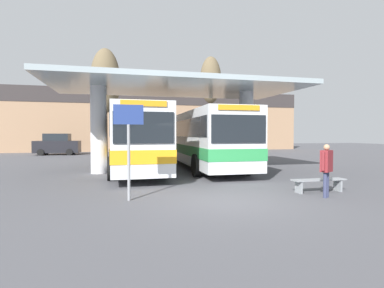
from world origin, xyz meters
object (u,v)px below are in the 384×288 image
at_px(waiting_bench_near_pillar, 319,182).
at_px(poplar_tree_behind_left, 211,82).
at_px(info_sign_platform, 129,132).
at_px(pedestrian_waiting, 326,165).
at_px(transit_bus_left_bay, 133,137).
at_px(transit_bus_center_bay, 204,137).
at_px(poplar_tree_behind_right, 105,81).
at_px(parked_car_street, 57,145).

height_order(waiting_bench_near_pillar, poplar_tree_behind_left, poplar_tree_behind_left).
relative_size(waiting_bench_near_pillar, info_sign_platform, 0.67).
bearing_deg(waiting_bench_near_pillar, pedestrian_waiting, -112.96).
bearing_deg(transit_bus_left_bay, waiting_bench_near_pillar, 125.22).
bearing_deg(poplar_tree_behind_left, transit_bus_center_bay, -109.36).
relative_size(pedestrian_waiting, poplar_tree_behind_right, 0.18).
bearing_deg(poplar_tree_behind_right, parked_car_street, 133.15).
height_order(transit_bus_left_bay, pedestrian_waiting, transit_bus_left_bay).
relative_size(waiting_bench_near_pillar, pedestrian_waiting, 1.15).
distance_m(transit_bus_left_bay, info_sign_platform, 7.91).
relative_size(poplar_tree_behind_left, poplar_tree_behind_right, 1.07).
bearing_deg(waiting_bench_near_pillar, transit_bus_center_bay, 102.74).
relative_size(info_sign_platform, parked_car_street, 0.69).
bearing_deg(pedestrian_waiting, transit_bus_center_bay, 68.16).
height_order(transit_bus_left_bay, transit_bus_center_bay, transit_bus_left_bay).
xyz_separation_m(transit_bus_center_bay, pedestrian_waiting, (1.48, -8.93, -0.79)).
distance_m(transit_bus_center_bay, pedestrian_waiting, 9.09).
bearing_deg(transit_bus_center_bay, pedestrian_waiting, 100.61).
distance_m(info_sign_platform, parked_car_street, 23.25).
bearing_deg(waiting_bench_near_pillar, poplar_tree_behind_right, 113.90).
distance_m(transit_bus_center_bay, poplar_tree_behind_left, 14.09).
bearing_deg(poplar_tree_behind_right, poplar_tree_behind_left, 14.99).
xyz_separation_m(transit_bus_center_bay, poplar_tree_behind_right, (-5.96, 9.48, 4.70)).
relative_size(transit_bus_center_bay, waiting_bench_near_pillar, 5.72).
distance_m(transit_bus_left_bay, pedestrian_waiting, 10.62).
relative_size(transit_bus_left_bay, waiting_bench_near_pillar, 6.02).
distance_m(waiting_bench_near_pillar, poplar_tree_behind_left, 21.65).
bearing_deg(pedestrian_waiting, poplar_tree_behind_right, 80.75).
distance_m(waiting_bench_near_pillar, pedestrian_waiting, 1.14).
height_order(transit_bus_left_bay, info_sign_platform, transit_bus_left_bay).
bearing_deg(info_sign_platform, pedestrian_waiting, -10.10).
height_order(transit_bus_center_bay, waiting_bench_near_pillar, transit_bus_center_bay).
xyz_separation_m(transit_bus_center_bay, parked_car_street, (-10.74, 14.58, -0.84)).
distance_m(pedestrian_waiting, poplar_tree_behind_left, 22.26).
height_order(poplar_tree_behind_left, poplar_tree_behind_right, poplar_tree_behind_left).
distance_m(waiting_bench_near_pillar, info_sign_platform, 6.74).
xyz_separation_m(transit_bus_left_bay, poplar_tree_behind_left, (8.43, 12.17, 5.52)).
bearing_deg(transit_bus_center_bay, poplar_tree_behind_left, -108.16).
relative_size(transit_bus_left_bay, info_sign_platform, 4.06).
bearing_deg(poplar_tree_behind_left, parked_car_street, 171.09).
bearing_deg(info_sign_platform, poplar_tree_behind_left, 65.92).
bearing_deg(poplar_tree_behind_left, pedestrian_waiting, -97.58).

